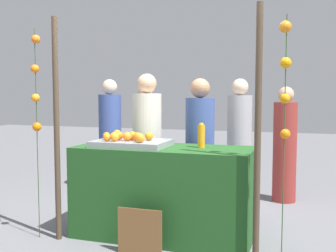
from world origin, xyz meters
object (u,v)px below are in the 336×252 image
(stall_counter, at_px, (163,192))
(vendor_left, at_px, (147,151))
(vendor_right, at_px, (200,155))
(chalkboard_sign, at_px, (140,232))
(juice_bottle, at_px, (201,136))
(orange_0, at_px, (149,136))
(orange_1, at_px, (137,137))

(stall_counter, relative_size, vendor_left, 1.06)
(vendor_right, bearing_deg, chalkboard_sign, -103.71)
(vendor_right, bearing_deg, vendor_left, -177.40)
(juice_bottle, bearing_deg, orange_0, -174.29)
(orange_1, distance_m, vendor_left, 0.72)
(orange_1, xyz_separation_m, vendor_left, (-0.16, 0.66, -0.24))
(juice_bottle, relative_size, chalkboard_sign, 0.56)
(chalkboard_sign, bearing_deg, vendor_right, 76.29)
(stall_counter, distance_m, chalkboard_sign, 0.58)
(stall_counter, relative_size, juice_bottle, 7.22)
(juice_bottle, distance_m, chalkboard_sign, 1.10)
(orange_1, bearing_deg, vendor_left, 103.37)
(orange_1, bearing_deg, stall_counter, 21.22)
(chalkboard_sign, bearing_deg, orange_0, 102.12)
(juice_bottle, distance_m, vendor_left, 0.96)
(orange_1, xyz_separation_m, chalkboard_sign, (0.20, -0.43, -0.82))
(vendor_left, bearing_deg, vendor_right, 2.60)
(juice_bottle, height_order, vendor_left, vendor_left)
(chalkboard_sign, height_order, vendor_right, vendor_right)
(orange_0, xyz_separation_m, vendor_right, (0.39, 0.59, -0.26))
(chalkboard_sign, relative_size, vendor_left, 0.26)
(stall_counter, bearing_deg, vendor_right, 69.07)
(juice_bottle, distance_m, vendor_right, 0.62)
(vendor_left, bearing_deg, orange_1, -76.63)
(orange_1, height_order, vendor_left, vendor_left)
(orange_0, xyz_separation_m, orange_1, (-0.08, -0.10, 0.00))
(orange_1, relative_size, juice_bottle, 0.36)
(vendor_right, bearing_deg, juice_bottle, -74.68)
(orange_0, height_order, orange_1, orange_1)
(vendor_left, relative_size, vendor_right, 1.04)
(vendor_left, bearing_deg, orange_0, -66.71)
(stall_counter, distance_m, juice_bottle, 0.69)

